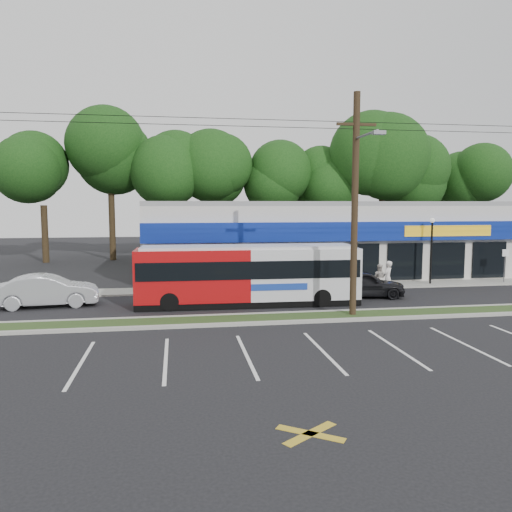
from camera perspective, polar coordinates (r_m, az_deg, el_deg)
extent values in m
plane|color=black|center=(21.55, 4.31, -7.81)|extent=(120.00, 120.00, 0.00)
cube|color=#233C18|center=(22.48, 3.72, -7.06)|extent=(40.00, 1.60, 0.12)
cube|color=#9E9E93|center=(21.67, 4.22, -7.53)|extent=(40.00, 0.25, 0.14)
cube|color=#9E9E93|center=(23.29, 3.25, -6.58)|extent=(40.00, 0.25, 0.14)
cube|color=#9E9E93|center=(31.38, 9.40, -3.42)|extent=(32.00, 2.20, 0.10)
cube|color=beige|center=(37.90, 6.82, 1.95)|extent=(25.00, 12.00, 5.00)
cube|color=navy|center=(31.89, 9.92, 2.78)|extent=(25.00, 0.50, 1.20)
cube|color=black|center=(32.24, 9.75, -0.76)|extent=(24.00, 0.12, 2.40)
cube|color=gold|center=(34.57, 21.12, 2.71)|extent=(6.00, 0.06, 0.70)
cube|color=gray|center=(37.81, 6.87, 5.96)|extent=(25.00, 12.00, 0.30)
cylinder|color=black|center=(22.76, 11.22, 5.54)|extent=(0.30, 0.30, 10.00)
cube|color=black|center=(23.03, 11.41, 14.54)|extent=(1.80, 0.12, 0.12)
cylinder|color=#59595E|center=(21.83, 12.51, 13.40)|extent=(0.10, 2.40, 0.10)
cube|color=#59595E|center=(20.62, 13.86, 13.53)|extent=(0.50, 0.25, 0.15)
cylinder|color=black|center=(22.19, 3.87, 15.23)|extent=(50.00, 0.02, 0.02)
cylinder|color=black|center=(22.15, 3.87, 14.46)|extent=(50.00, 0.02, 0.02)
cylinder|color=black|center=(33.35, 19.39, 0.25)|extent=(0.12, 0.12, 4.00)
sphere|color=silver|center=(33.22, 19.51, 3.86)|extent=(0.30, 0.30, 0.30)
cylinder|color=#59595E|center=(35.93, 26.52, -1.10)|extent=(0.06, 0.06, 2.20)
cube|color=white|center=(35.80, 26.63, 0.32)|extent=(0.45, 0.04, 0.45)
cylinder|color=black|center=(47.72, -22.60, 2.79)|extent=(0.56, 0.56, 5.72)
sphere|color=black|center=(47.78, -22.87, 9.49)|extent=(6.76, 6.76, 6.76)
cylinder|color=black|center=(46.80, -16.63, 2.94)|extent=(0.56, 0.56, 5.72)
sphere|color=black|center=(46.87, -16.84, 9.78)|extent=(6.76, 6.76, 6.76)
cylinder|color=black|center=(46.42, -10.49, 3.07)|extent=(0.56, 0.56, 5.72)
sphere|color=black|center=(46.48, -10.62, 9.96)|extent=(6.76, 6.76, 6.76)
cylinder|color=black|center=(46.57, -4.32, 3.16)|extent=(0.56, 0.56, 5.72)
sphere|color=black|center=(46.63, -4.38, 10.03)|extent=(6.76, 6.76, 6.76)
cylinder|color=black|center=(47.25, 1.74, 3.21)|extent=(0.56, 0.56, 5.72)
sphere|color=black|center=(47.31, 1.76, 9.99)|extent=(6.76, 6.76, 6.76)
cylinder|color=black|center=(48.44, 7.57, 3.23)|extent=(0.56, 0.56, 5.72)
sphere|color=black|center=(48.50, 7.66, 9.84)|extent=(6.76, 6.76, 6.76)
cylinder|color=black|center=(50.10, 13.06, 3.22)|extent=(0.56, 0.56, 5.72)
sphere|color=black|center=(50.16, 13.21, 9.61)|extent=(6.76, 6.76, 6.76)
cylinder|color=black|center=(52.19, 18.16, 3.18)|extent=(0.56, 0.56, 5.72)
sphere|color=black|center=(52.25, 18.36, 9.31)|extent=(6.76, 6.76, 6.76)
cylinder|color=black|center=(54.66, 22.83, 3.12)|extent=(0.56, 0.56, 5.72)
sphere|color=black|center=(54.72, 23.07, 8.98)|extent=(6.76, 6.76, 6.76)
cube|color=#A90D0F|center=(25.17, -7.26, -2.10)|extent=(5.67, 2.47, 2.57)
cube|color=silver|center=(25.83, 5.29, -1.87)|extent=(5.67, 2.47, 2.57)
cube|color=black|center=(25.59, -0.90, -5.17)|extent=(11.28, 2.56, 0.33)
cube|color=black|center=(25.31, -0.91, -1.31)|extent=(11.05, 2.66, 0.89)
cube|color=black|center=(26.59, 11.26, -1.38)|extent=(0.11, 1.99, 1.31)
cube|color=#193899|center=(24.48, 2.70, -3.56)|extent=(2.81, 0.10, 0.33)
cube|color=silver|center=(25.20, -0.91, 1.02)|extent=(10.71, 2.36, 0.17)
cylinder|color=black|center=(24.35, -9.86, -5.19)|extent=(0.90, 0.28, 0.90)
cylinder|color=black|center=(26.41, -9.70, -4.32)|extent=(0.90, 0.28, 0.90)
cylinder|color=black|center=(25.21, 7.55, -4.77)|extent=(0.90, 0.28, 0.90)
cylinder|color=black|center=(27.20, 6.38, -3.97)|extent=(0.90, 0.28, 0.90)
imported|color=black|center=(28.15, 12.20, -3.11)|extent=(4.64, 2.49, 1.50)
imported|color=#ACAEB4|center=(27.08, -22.76, -3.67)|extent=(5.07, 2.25, 1.62)
imported|color=silver|center=(29.20, 14.82, -2.43)|extent=(0.83, 0.81, 1.93)
imported|color=beige|center=(30.24, 13.87, -2.43)|extent=(0.99, 0.94, 1.60)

